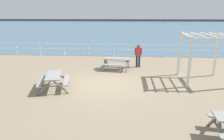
% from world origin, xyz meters
% --- Properties ---
extents(ground_plane, '(30.00, 24.00, 0.20)m').
position_xyz_m(ground_plane, '(0.00, 0.00, -0.10)').
color(ground_plane, gray).
extents(sea_band, '(142.00, 90.00, 0.01)m').
position_xyz_m(sea_band, '(0.00, 52.75, 0.00)').
color(sea_band, '#476B84').
rests_on(sea_band, ground).
extents(distant_shoreline, '(142.00, 6.00, 1.80)m').
position_xyz_m(distant_shoreline, '(0.00, 95.75, 0.00)').
color(distant_shoreline, '#4C4C47').
rests_on(distant_shoreline, ground).
extents(seaward_railing, '(23.07, 0.07, 1.08)m').
position_xyz_m(seaward_railing, '(-0.00, 7.75, 0.76)').
color(seaward_railing, white).
rests_on(seaward_railing, ground).
extents(picnic_table_mid_centre, '(1.90, 2.12, 0.80)m').
position_xyz_m(picnic_table_mid_centre, '(-2.50, -0.80, 0.58)').
color(picnic_table_mid_centre, gray).
rests_on(picnic_table_mid_centre, ground).
extents(picnic_table_far_left, '(1.96, 1.72, 0.80)m').
position_xyz_m(picnic_table_far_left, '(0.52, 3.25, 0.58)').
color(picnic_table_far_left, gray).
rests_on(picnic_table_far_left, ground).
extents(visitor, '(0.53, 0.23, 1.66)m').
position_xyz_m(visitor, '(2.07, 3.91, 0.95)').
color(visitor, '#1E2338').
rests_on(visitor, ground).
extents(lattice_pergola, '(2.47, 2.59, 2.70)m').
position_xyz_m(lattice_pergola, '(5.58, 1.05, 2.00)').
color(lattice_pergola, white).
rests_on(lattice_pergola, ground).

